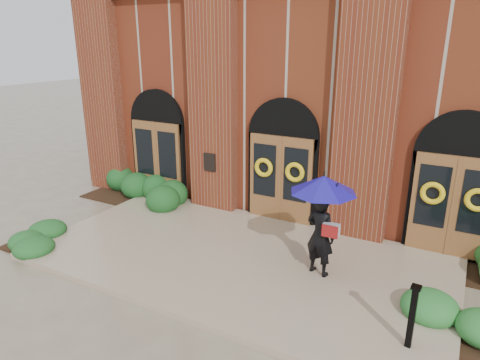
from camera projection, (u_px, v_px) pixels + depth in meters
The scene contains 8 objects.
ground at pixel (234, 263), 10.46m from camera, with size 90.00×90.00×0.00m, color gray.
landing at pixel (237, 258), 10.56m from camera, with size 10.00×5.30×0.15m, color gray.
church_building at pixel (344, 86), 16.69m from camera, with size 16.20×12.53×7.00m.
man_with_umbrella at pixel (322, 206), 9.23m from camera, with size 1.78×1.78×2.32m.
metal_post at pixel (412, 315), 7.22m from camera, with size 0.17×0.17×1.19m.
hedge_wall_left at pixel (133, 187), 14.54m from camera, with size 3.27×1.31×0.84m, color #17451A.
hedge_front_left at pixel (35, 237), 11.32m from camera, with size 1.30×1.11×0.46m, color #1B4E1E.
hedge_front_right at pixel (468, 333), 7.53m from camera, with size 1.59×1.36×0.56m, color #236126.
Camera 1 is at (4.60, -8.09, 5.20)m, focal length 32.00 mm.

